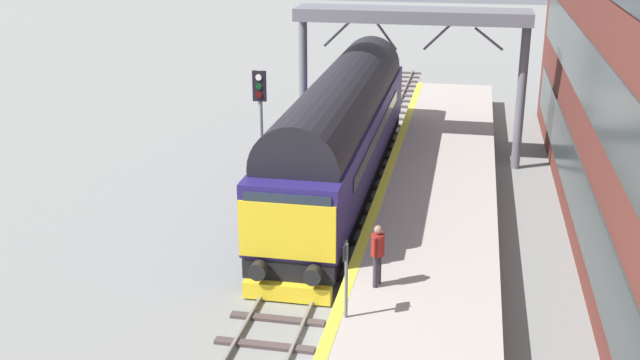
{
  "coord_description": "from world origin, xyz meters",
  "views": [
    {
      "loc": [
        4.55,
        -20.49,
        10.09
      ],
      "look_at": [
        0.2,
        1.38,
        2.28
      ],
      "focal_mm": 43.63,
      "sensor_mm": 36.0,
      "label": 1
    }
  ],
  "objects_px": {
    "signal_post_near": "(261,128)",
    "platform_number_sign": "(346,269)",
    "waiting_passenger": "(378,250)",
    "diesel_locomotive": "(342,130)"
  },
  "relations": [
    {
      "from": "waiting_passenger",
      "to": "diesel_locomotive",
      "type": "bearing_deg",
      "value": 32.36
    },
    {
      "from": "signal_post_near",
      "to": "platform_number_sign",
      "type": "relative_size",
      "value": 2.78
    },
    {
      "from": "diesel_locomotive",
      "to": "waiting_passenger",
      "type": "distance_m",
      "value": 9.53
    },
    {
      "from": "diesel_locomotive",
      "to": "platform_number_sign",
      "type": "xyz_separation_m",
      "value": [
        1.97,
        -10.95,
        -0.22
      ]
    },
    {
      "from": "signal_post_near",
      "to": "diesel_locomotive",
      "type": "bearing_deg",
      "value": 56.23
    },
    {
      "from": "platform_number_sign",
      "to": "waiting_passenger",
      "type": "bearing_deg",
      "value": 73.49
    },
    {
      "from": "platform_number_sign",
      "to": "signal_post_near",
      "type": "bearing_deg",
      "value": 118.07
    },
    {
      "from": "diesel_locomotive",
      "to": "waiting_passenger",
      "type": "height_order",
      "value": "diesel_locomotive"
    },
    {
      "from": "signal_post_near",
      "to": "waiting_passenger",
      "type": "xyz_separation_m",
      "value": [
        4.65,
        -5.97,
        -1.31
      ]
    },
    {
      "from": "diesel_locomotive",
      "to": "signal_post_near",
      "type": "distance_m",
      "value": 3.95
    }
  ]
}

